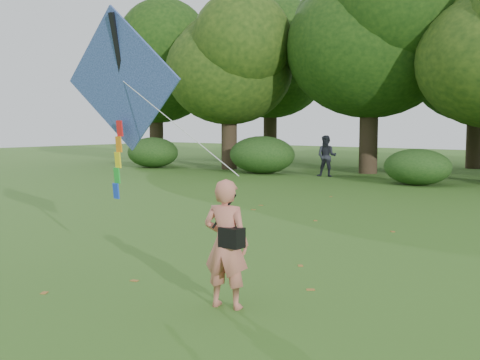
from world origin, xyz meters
The scene contains 6 objects.
ground centered at (0.00, 0.00, 0.00)m, with size 100.00×100.00×0.00m, color #265114.
man_kite_flyer centered at (0.05, 0.37, 0.85)m, with size 0.62×0.41×1.70m, color #C8705E.
bystander_left centered at (-8.62, 18.09, 0.93)m, with size 0.91×0.71×1.87m, color #21242C.
crossbody_bag centered at (0.17, 0.34, 0.96)m, with size 0.43×0.20×0.69m.
flying_kite centered at (-2.59, 0.96, 3.06)m, with size 4.06×1.03×3.09m.
fallen_leaves centered at (-1.66, 4.54, 0.01)m, with size 11.42×13.04×0.01m.
Camera 1 is at (4.94, -5.58, 2.41)m, focal length 45.00 mm.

